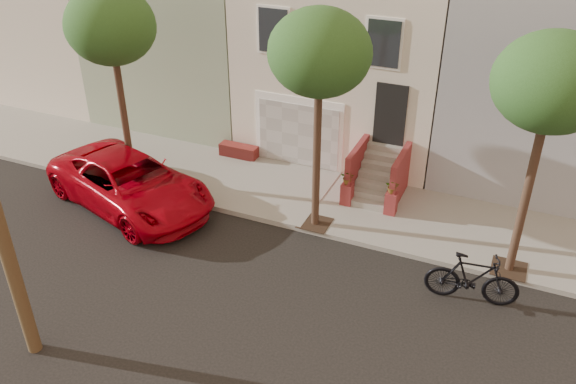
% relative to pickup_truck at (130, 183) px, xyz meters
% --- Properties ---
extents(ground, '(90.00, 90.00, 0.00)m').
position_rel_pickup_truck_xyz_m(ground, '(4.70, -2.77, -0.82)').
color(ground, black).
rests_on(ground, ground).
extents(sidewalk, '(40.00, 3.70, 0.15)m').
position_rel_pickup_truck_xyz_m(sidewalk, '(4.70, 2.58, -0.74)').
color(sidewalk, gray).
rests_on(sidewalk, ground).
extents(house_row, '(33.10, 11.70, 7.00)m').
position_rel_pickup_truck_xyz_m(house_row, '(4.70, 8.42, 2.83)').
color(house_row, beige).
rests_on(house_row, sidewalk).
extents(tree_left, '(2.70, 2.57, 6.30)m').
position_rel_pickup_truck_xyz_m(tree_left, '(-0.80, 1.13, 4.44)').
color(tree_left, '#2D2116').
rests_on(tree_left, sidewalk).
extents(tree_mid, '(2.70, 2.57, 6.30)m').
position_rel_pickup_truck_xyz_m(tree_mid, '(5.70, 1.13, 4.44)').
color(tree_mid, '#2D2116').
rests_on(tree_mid, sidewalk).
extents(tree_right, '(2.70, 2.57, 6.30)m').
position_rel_pickup_truck_xyz_m(tree_right, '(11.20, 1.13, 4.44)').
color(tree_right, '#2D2116').
rests_on(tree_right, sidewalk).
extents(pickup_truck, '(6.42, 4.36, 1.63)m').
position_rel_pickup_truck_xyz_m(pickup_truck, '(0.00, 0.00, 0.00)').
color(pickup_truck, '#AA010F').
rests_on(pickup_truck, ground).
extents(motorcycle, '(2.33, 0.93, 1.36)m').
position_rel_pickup_truck_xyz_m(motorcycle, '(10.40, -0.39, -0.14)').
color(motorcycle, black).
rests_on(motorcycle, ground).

